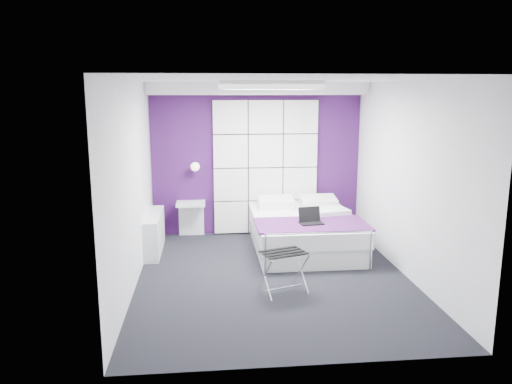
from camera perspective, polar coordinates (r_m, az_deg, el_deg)
The scene contains 15 objects.
floor at distance 6.80m, azimuth 1.98°, elevation -9.75°, with size 4.40×4.40×0.00m, color black.
ceiling at distance 6.34m, azimuth 2.14°, elevation 12.71°, with size 4.40×4.40×0.00m, color white.
wall_back at distance 8.61m, azimuth 0.06°, elevation 3.72°, with size 3.60×3.60×0.00m, color silver.
wall_left at distance 6.46m, azimuth -13.98°, elevation 0.76°, with size 4.40×4.40×0.00m, color silver.
wall_right at distance 6.92m, azimuth 16.98°, elevation 1.31°, with size 4.40×4.40×0.00m, color silver.
accent_wall at distance 8.60m, azimuth 0.07°, elevation 3.71°, with size 3.58×0.02×2.58m, color #371046.
soffit at distance 8.28m, azimuth 0.24°, elevation 11.74°, with size 3.58×0.50×0.20m, color silver.
headboard at distance 8.58m, azimuth 1.10°, elevation 2.81°, with size 1.80×0.08×2.30m, color white, non-canonical shape.
skylight at distance 6.94m, azimuth 1.44°, elevation 12.20°, with size 1.36×0.86×0.12m, color white, non-canonical shape.
wall_lamp at distance 8.44m, azimuth -6.96°, elevation 2.92°, with size 0.15×0.15×0.15m, color white.
radiator at distance 7.93m, azimuth -11.55°, elevation -4.59°, with size 0.22×1.20×0.60m, color silver.
bed at distance 7.89m, azimuth 5.57°, elevation -4.53°, with size 1.64×1.97×0.70m.
nightstand at distance 8.51m, azimuth -7.47°, elevation -1.32°, with size 0.48×0.38×0.05m, color silver.
luggage_rack at distance 6.26m, azimuth 3.13°, elevation -9.12°, with size 0.53×0.39×0.52m.
laptop at distance 7.37m, azimuth 6.27°, elevation -3.12°, with size 0.33×0.24×0.24m.
Camera 1 is at (-0.87, -6.28, 2.46)m, focal length 35.00 mm.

